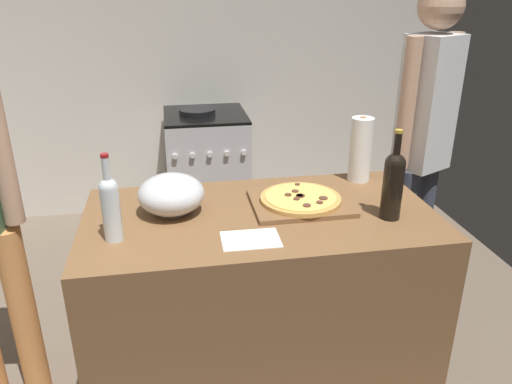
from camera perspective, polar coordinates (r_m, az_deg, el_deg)
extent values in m
cube|color=#6B5B4C|center=(3.06, -6.76, -12.37)|extent=(4.17, 3.37, 0.02)
cube|color=beige|center=(3.97, -9.08, 16.13)|extent=(4.17, 0.10, 2.60)
cube|color=brown|center=(2.23, 0.46, -12.82)|extent=(1.40, 0.74, 0.89)
cube|color=brown|center=(2.08, 5.08, -1.28)|extent=(0.40, 0.32, 0.02)
cylinder|color=tan|center=(2.07, 5.10, -0.80)|extent=(0.33, 0.33, 0.02)
cylinder|color=#EAC660|center=(2.06, 5.11, -0.52)|extent=(0.29, 0.29, 0.00)
cylinder|color=brown|center=(2.18, 4.74, 0.87)|extent=(0.02, 0.02, 0.01)
cylinder|color=brown|center=(2.07, 3.68, -0.32)|extent=(0.03, 0.03, 0.01)
cylinder|color=brown|center=(2.10, 4.50, 0.09)|extent=(0.03, 0.03, 0.01)
cylinder|color=brown|center=(2.06, 5.00, -0.42)|extent=(0.02, 0.02, 0.01)
cylinder|color=brown|center=(2.03, 4.64, -0.79)|extent=(0.03, 0.03, 0.01)
cylinder|color=brown|center=(2.05, 7.68, -0.71)|extent=(0.04, 0.04, 0.01)
cylinder|color=brown|center=(2.01, 7.28, -1.19)|extent=(0.03, 0.03, 0.01)
cylinder|color=brown|center=(1.98, 5.83, -1.54)|extent=(0.03, 0.03, 0.01)
cylinder|color=brown|center=(2.06, 5.11, -0.41)|extent=(0.04, 0.04, 0.01)
cylinder|color=brown|center=(2.05, 5.04, -0.51)|extent=(0.03, 0.03, 0.01)
cylinder|color=brown|center=(2.06, 4.85, -0.45)|extent=(0.02, 0.02, 0.01)
cylinder|color=#B2B2B7|center=(2.03, -9.49, -2.23)|extent=(0.11, 0.11, 0.01)
ellipsoid|color=silver|center=(2.00, -9.63, -0.23)|extent=(0.26, 0.26, 0.16)
cylinder|color=white|center=(2.34, 11.84, 4.76)|extent=(0.10, 0.10, 0.30)
cylinder|color=#997551|center=(2.34, 11.84, 4.80)|extent=(0.03, 0.03, 0.30)
cylinder|color=silver|center=(1.83, -16.14, -2.44)|extent=(0.07, 0.07, 0.20)
sphere|color=silver|center=(1.79, -16.49, 0.48)|extent=(0.07, 0.07, 0.07)
cylinder|color=silver|center=(1.77, -16.72, 2.43)|extent=(0.03, 0.03, 0.09)
cylinder|color=maroon|center=(1.75, -16.91, 4.00)|extent=(0.03, 0.03, 0.01)
cylinder|color=black|center=(1.99, 15.26, 0.11)|extent=(0.08, 0.08, 0.23)
sphere|color=black|center=(1.95, 15.60, 3.15)|extent=(0.08, 0.08, 0.08)
cylinder|color=black|center=(1.93, 15.83, 5.14)|extent=(0.03, 0.03, 0.10)
cylinder|color=gold|center=(1.92, 16.00, 6.66)|extent=(0.03, 0.03, 0.01)
cube|color=white|center=(1.80, -0.61, -5.42)|extent=(0.21, 0.15, 0.00)
cube|color=#B7B7BC|center=(3.79, -5.58, 2.34)|extent=(0.59, 0.60, 0.85)
cube|color=black|center=(3.66, -5.84, 8.75)|extent=(0.59, 0.60, 0.02)
cylinder|color=silver|center=(3.41, -9.23, 4.03)|extent=(0.04, 0.02, 0.04)
cylinder|color=silver|center=(3.41, -7.26, 4.16)|extent=(0.04, 0.02, 0.04)
cylinder|color=silver|center=(3.42, -5.29, 4.28)|extent=(0.04, 0.02, 0.04)
cylinder|color=silver|center=(3.43, -3.33, 4.40)|extent=(0.04, 0.02, 0.04)
cylinder|color=silver|center=(3.44, -1.39, 4.52)|extent=(0.04, 0.02, 0.04)
cylinder|color=black|center=(3.63, -6.71, 9.11)|extent=(0.26, 0.26, 0.04)
cylinder|color=#D88C4C|center=(2.41, -24.89, -12.88)|extent=(0.11, 0.11, 0.85)
cylinder|color=tan|center=(2.08, -27.12, 4.43)|extent=(0.08, 0.08, 0.60)
cylinder|color=#383D4C|center=(2.94, 18.07, -4.88)|extent=(0.11, 0.11, 0.87)
cylinder|color=#383D4C|center=(2.82, 16.02, -5.88)|extent=(0.11, 0.11, 0.87)
cube|color=silver|center=(2.62, 19.01, 9.52)|extent=(0.29, 0.28, 0.65)
cylinder|color=tan|center=(2.75, 21.03, 10.17)|extent=(0.08, 0.08, 0.62)
cylinder|color=tan|center=(2.49, 16.88, 9.51)|extent=(0.08, 0.08, 0.62)
sphere|color=tan|center=(2.56, 20.35, 19.27)|extent=(0.21, 0.21, 0.21)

